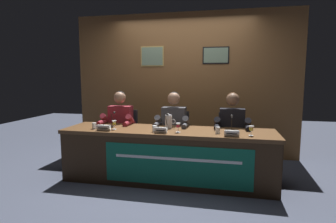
% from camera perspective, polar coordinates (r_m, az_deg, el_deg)
% --- Properties ---
extents(ground_plane, '(12.00, 12.00, 0.00)m').
position_cam_1_polar(ground_plane, '(3.96, 0.00, -14.15)').
color(ground_plane, '#383D4C').
extents(wall_back_panelled, '(4.11, 0.14, 2.60)m').
position_cam_1_polar(wall_back_panelled, '(5.06, 3.30, 5.64)').
color(wall_back_panelled, brown).
rests_on(wall_back_panelled, ground_plane).
extents(conference_table, '(2.91, 0.75, 0.73)m').
position_cam_1_polar(conference_table, '(3.71, -0.26, -7.67)').
color(conference_table, brown).
rests_on(conference_table, ground_plane).
extents(chair_left, '(0.44, 0.44, 0.90)m').
position_cam_1_polar(chair_left, '(4.59, -9.27, -5.55)').
color(chair_left, black).
rests_on(chair_left, ground_plane).
extents(panelist_left, '(0.51, 0.48, 1.23)m').
position_cam_1_polar(panelist_left, '(4.35, -10.29, -2.57)').
color(panelist_left, black).
rests_on(panelist_left, ground_plane).
extents(nameplate_left, '(0.20, 0.06, 0.08)m').
position_cam_1_polar(nameplate_left, '(3.76, -13.43, -3.35)').
color(nameplate_left, white).
rests_on(nameplate_left, conference_table).
extents(juice_glass_left, '(0.06, 0.06, 0.12)m').
position_cam_1_polar(juice_glass_left, '(3.82, -11.24, -2.44)').
color(juice_glass_left, white).
rests_on(juice_glass_left, conference_table).
extents(water_cup_left, '(0.06, 0.06, 0.08)m').
position_cam_1_polar(water_cup_left, '(3.93, -15.26, -2.99)').
color(water_cup_left, silver).
rests_on(water_cup_left, conference_table).
extents(microphone_left, '(0.06, 0.17, 0.22)m').
position_cam_1_polar(microphone_left, '(4.01, -11.65, -2.16)').
color(microphone_left, black).
rests_on(microphone_left, conference_table).
extents(chair_center, '(0.44, 0.44, 0.90)m').
position_cam_1_polar(chair_center, '(4.35, 1.54, -6.16)').
color(chair_center, black).
rests_on(chair_center, ground_plane).
extents(panelist_center, '(0.51, 0.48, 1.23)m').
position_cam_1_polar(panelist_center, '(4.10, 1.05, -3.04)').
color(panelist_center, black).
rests_on(panelist_center, ground_plane).
extents(nameplate_center, '(0.16, 0.06, 0.08)m').
position_cam_1_polar(nameplate_center, '(3.50, -1.54, -3.95)').
color(nameplate_center, white).
rests_on(nameplate_center, conference_table).
extents(juice_glass_center, '(0.06, 0.06, 0.12)m').
position_cam_1_polar(juice_glass_center, '(3.55, 2.14, -3.04)').
color(juice_glass_center, white).
rests_on(juice_glass_center, conference_table).
extents(water_cup_center, '(0.06, 0.06, 0.08)m').
position_cam_1_polar(water_cup_center, '(3.59, -2.84, -3.71)').
color(water_cup_center, silver).
rests_on(water_cup_center, conference_table).
extents(microphone_center, '(0.06, 0.17, 0.22)m').
position_cam_1_polar(microphone_center, '(3.73, -0.39, -2.70)').
color(microphone_center, black).
rests_on(microphone_center, conference_table).
extents(chair_right, '(0.44, 0.44, 0.90)m').
position_cam_1_polar(chair_right, '(4.29, 13.14, -6.56)').
color(chair_right, black).
rests_on(chair_right, ground_plane).
extents(panelist_right, '(0.51, 0.48, 1.23)m').
position_cam_1_polar(panelist_right, '(4.03, 13.30, -3.42)').
color(panelist_right, black).
rests_on(panelist_right, ground_plane).
extents(nameplate_right, '(0.18, 0.06, 0.08)m').
position_cam_1_polar(nameplate_right, '(3.39, 13.27, -4.51)').
color(nameplate_right, white).
rests_on(nameplate_right, conference_table).
extents(juice_glass_right, '(0.06, 0.06, 0.12)m').
position_cam_1_polar(juice_glass_right, '(3.50, 17.10, -3.51)').
color(juice_glass_right, white).
rests_on(juice_glass_right, conference_table).
extents(water_cup_right, '(0.06, 0.06, 0.08)m').
position_cam_1_polar(water_cup_right, '(3.54, 10.42, -3.96)').
color(water_cup_right, silver).
rests_on(water_cup_right, conference_table).
extents(microphone_right, '(0.06, 0.17, 0.22)m').
position_cam_1_polar(microphone_right, '(3.69, 13.23, -3.00)').
color(microphone_right, black).
rests_on(microphone_right, conference_table).
extents(water_pitcher_central, '(0.15, 0.10, 0.21)m').
position_cam_1_polar(water_pitcher_central, '(3.83, 0.13, -2.13)').
color(water_pitcher_central, silver).
rests_on(water_pitcher_central, conference_table).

